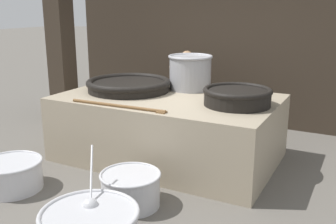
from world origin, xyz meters
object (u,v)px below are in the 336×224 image
Objects in this scene: giant_wok_near at (129,85)px; giant_wok_far at (237,96)px; stock_pot at (190,72)px; prep_bowl_extra at (131,188)px; cook at (186,87)px; prep_bowl_meat at (12,174)px.

giant_wok_near is 1.43× the size of giant_wok_far.
giant_wok_far is 1.32× the size of stock_pot.
stock_pot is at bearing 96.05° from prep_bowl_extra.
cook is at bearing 118.34° from stock_pot.
giant_wok_near is 1.47m from cook.
giant_wok_far is (1.82, -0.10, 0.03)m from giant_wok_near.
cook is (-0.45, 0.84, -0.46)m from stock_pot.
prep_bowl_meat is (-0.54, -1.95, -0.86)m from giant_wok_near.
prep_bowl_meat is at bearing -167.87° from prep_bowl_extra.
cook is (0.36, 1.40, -0.27)m from giant_wok_near.
stock_pot is at bearing 125.24° from cook.
prep_bowl_extra is (0.23, -2.17, -1.04)m from stock_pot.
cook is at bearing 75.46° from giant_wok_near.
giant_wok_near is at bearing 74.62° from prep_bowl_meat.
giant_wok_far is 2.11m from cook.
giant_wok_near is 1.82m from giant_wok_far.
prep_bowl_extra reaches higher than prep_bowl_meat.
prep_bowl_extra is (1.05, -1.61, -0.85)m from giant_wok_near.
giant_wok_near is 1.85× the size of prep_bowl_extra.
giant_wok_near is at bearing -145.67° from stock_pot.
cook reaches higher than giant_wok_far.
stock_pot is 1.06m from cook.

